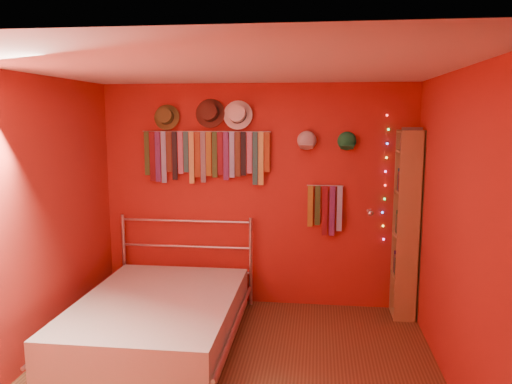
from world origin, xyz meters
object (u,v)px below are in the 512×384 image
at_px(reading_lamp, 370,213).
at_px(bookshelf, 410,224).
at_px(tie_rack, 205,154).
at_px(bed, 158,319).

distance_m(reading_lamp, bookshelf, 0.43).
xyz_separation_m(tie_rack, bed, (-0.23, -1.10, -1.49)).
xyz_separation_m(tie_rack, reading_lamp, (1.81, -0.16, -0.59)).
xyz_separation_m(reading_lamp, bookshelf, (0.42, 0.00, -0.11)).
distance_m(bookshelf, bed, 2.75).
relative_size(reading_lamp, bookshelf, 0.14).
height_order(bookshelf, bed, bookshelf).
xyz_separation_m(reading_lamp, bed, (-2.04, -0.94, -0.90)).
relative_size(tie_rack, bookshelf, 0.72).
relative_size(reading_lamp, bed, 0.14).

